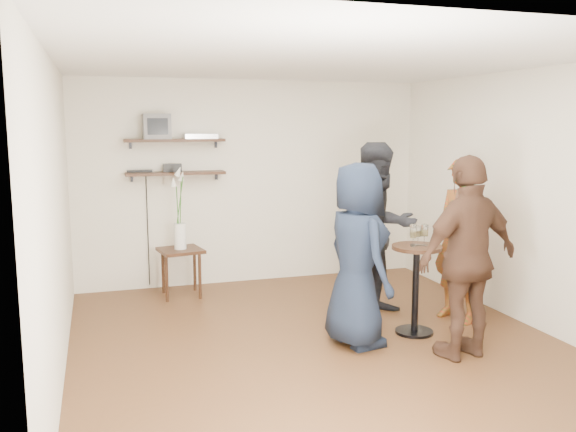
% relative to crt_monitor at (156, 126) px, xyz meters
% --- Properties ---
extents(room, '(4.58, 5.08, 2.68)m').
position_rel_crt_monitor_xyz_m(room, '(1.21, -2.38, -0.72)').
color(room, '#402514').
rests_on(room, ground).
extents(shelf_upper, '(1.20, 0.25, 0.04)m').
position_rel_crt_monitor_xyz_m(shelf_upper, '(0.21, 0.00, -0.17)').
color(shelf_upper, black).
rests_on(shelf_upper, room).
extents(shelf_lower, '(1.20, 0.25, 0.04)m').
position_rel_crt_monitor_xyz_m(shelf_lower, '(0.21, 0.00, -0.57)').
color(shelf_lower, black).
rests_on(shelf_lower, room).
extents(crt_monitor, '(0.32, 0.30, 0.30)m').
position_rel_crt_monitor_xyz_m(crt_monitor, '(0.00, 0.00, 0.00)').
color(crt_monitor, '#59595B').
rests_on(crt_monitor, shelf_upper).
extents(dvd_deck, '(0.40, 0.24, 0.06)m').
position_rel_crt_monitor_xyz_m(dvd_deck, '(0.52, 0.00, -0.12)').
color(dvd_deck, silver).
rests_on(dvd_deck, shelf_upper).
extents(radio, '(0.22, 0.10, 0.10)m').
position_rel_crt_monitor_xyz_m(radio, '(0.17, 0.00, -0.50)').
color(radio, black).
rests_on(radio, shelf_lower).
extents(power_strip, '(0.30, 0.05, 0.03)m').
position_rel_crt_monitor_xyz_m(power_strip, '(-0.21, 0.05, -0.54)').
color(power_strip, black).
rests_on(power_strip, shelf_lower).
extents(side_table, '(0.55, 0.55, 0.58)m').
position_rel_crt_monitor_xyz_m(side_table, '(0.20, -0.35, -1.54)').
color(side_table, black).
rests_on(side_table, room).
extents(vase_lilies, '(0.20, 0.20, 0.99)m').
position_rel_crt_monitor_xyz_m(vase_lilies, '(0.20, -0.35, -1.13)').
color(vase_lilies, white).
rests_on(vase_lilies, side_table).
extents(drinks_table, '(0.48, 0.48, 0.88)m').
position_rel_crt_monitor_xyz_m(drinks_table, '(2.22, -2.35, -1.45)').
color(drinks_table, black).
rests_on(drinks_table, room).
extents(wine_glass_fl, '(0.06, 0.06, 0.18)m').
position_rel_crt_monitor_xyz_m(wine_glass_fl, '(2.17, -2.37, -1.01)').
color(wine_glass_fl, silver).
rests_on(wine_glass_fl, drinks_table).
extents(wine_glass_fr, '(0.07, 0.07, 0.21)m').
position_rel_crt_monitor_xyz_m(wine_glass_fr, '(2.29, -2.38, -0.99)').
color(wine_glass_fr, silver).
rests_on(wine_glass_fr, drinks_table).
extents(wine_glass_bl, '(0.07, 0.07, 0.20)m').
position_rel_crt_monitor_xyz_m(wine_glass_bl, '(2.21, -2.30, -1.00)').
color(wine_glass_bl, silver).
rests_on(wine_glass_bl, drinks_table).
extents(wine_glass_br, '(0.06, 0.06, 0.19)m').
position_rel_crt_monitor_xyz_m(wine_glass_br, '(2.24, -2.34, -1.01)').
color(wine_glass_br, silver).
rests_on(wine_glass_br, drinks_table).
extents(person_plaid, '(0.60, 0.73, 1.72)m').
position_rel_crt_monitor_xyz_m(person_plaid, '(2.86, -2.12, -1.16)').
color(person_plaid, red).
rests_on(person_plaid, room).
extents(person_dark, '(0.98, 0.80, 1.86)m').
position_rel_crt_monitor_xyz_m(person_dark, '(2.15, -1.67, -1.09)').
color(person_dark, black).
rests_on(person_dark, room).
extents(person_navy, '(0.66, 0.91, 1.71)m').
position_rel_crt_monitor_xyz_m(person_navy, '(1.55, -2.45, -1.16)').
color(person_navy, black).
rests_on(person_navy, room).
extents(person_brown, '(1.11, 0.62, 1.79)m').
position_rel_crt_monitor_xyz_m(person_brown, '(2.35, -3.02, -1.12)').
color(person_brown, '#452B1D').
rests_on(person_brown, room).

